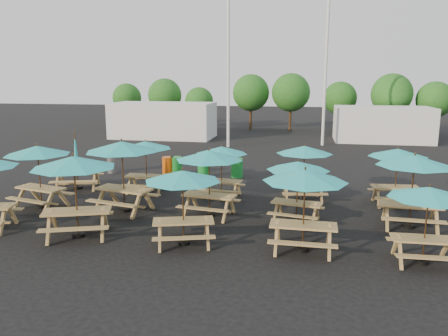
% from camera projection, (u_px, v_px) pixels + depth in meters
% --- Properties ---
extents(ground, '(120.00, 120.00, 0.00)m').
position_uv_depth(ground, '(217.00, 204.00, 16.63)').
color(ground, black).
rests_on(ground, ground).
extents(picnic_unit_1, '(2.81, 2.81, 2.34)m').
position_uv_depth(picnic_unit_1, '(38.00, 153.00, 15.74)').
color(picnic_unit_1, '#AF7E4D').
rests_on(picnic_unit_1, ground).
extents(picnic_unit_2, '(2.35, 2.18, 2.50)m').
position_uv_depth(picnic_unit_2, '(77.00, 166.00, 18.71)').
color(picnic_unit_2, '#AF7E4D').
rests_on(picnic_unit_2, ground).
extents(picnic_unit_3, '(3.15, 3.15, 2.50)m').
position_uv_depth(picnic_unit_3, '(74.00, 166.00, 12.77)').
color(picnic_unit_3, '#AF7E4D').
rests_on(picnic_unit_3, ground).
extents(picnic_unit_4, '(3.04, 3.04, 2.57)m').
position_uv_depth(picnic_unit_4, '(122.00, 150.00, 15.27)').
color(picnic_unit_4, '#AF7E4D').
rests_on(picnic_unit_4, ground).
extents(picnic_unit_5, '(2.17, 2.17, 2.18)m').
position_uv_depth(picnic_unit_5, '(145.00, 147.00, 17.97)').
color(picnic_unit_5, '#AF7E4D').
rests_on(picnic_unit_5, ground).
extents(picnic_unit_6, '(2.71, 2.71, 2.20)m').
position_uv_depth(picnic_unit_6, '(183.00, 179.00, 12.20)').
color(picnic_unit_6, '#AF7E4D').
rests_on(picnic_unit_6, ground).
extents(picnic_unit_7, '(2.64, 2.64, 2.33)m').
position_uv_depth(picnic_unit_7, '(209.00, 158.00, 14.76)').
color(picnic_unit_7, '#AF7E4D').
rests_on(picnic_unit_7, ground).
extents(picnic_unit_8, '(2.29, 2.29, 2.08)m').
position_uv_depth(picnic_unit_8, '(222.00, 153.00, 17.28)').
color(picnic_unit_8, '#AF7E4D').
rests_on(picnic_unit_8, ground).
extents(picnic_unit_9, '(2.34, 2.34, 2.32)m').
position_uv_depth(picnic_unit_9, '(305.00, 180.00, 11.71)').
color(picnic_unit_9, '#AF7E4D').
rests_on(picnic_unit_9, ground).
extents(picnic_unit_10, '(2.43, 2.43, 2.08)m').
position_uv_depth(picnic_unit_10, '(298.00, 169.00, 14.16)').
color(picnic_unit_10, '#AF7E4D').
rests_on(picnic_unit_10, ground).
extents(picnic_unit_11, '(2.41, 2.41, 2.18)m').
position_uv_depth(picnic_unit_11, '(304.00, 152.00, 16.77)').
color(picnic_unit_11, '#AF7E4D').
rests_on(picnic_unit_11, ground).
extents(picnic_unit_12, '(2.07, 2.07, 2.06)m').
position_uv_depth(picnic_unit_12, '(429.00, 196.00, 10.94)').
color(picnic_unit_12, '#AF7E4D').
rests_on(picnic_unit_12, ground).
extents(picnic_unit_13, '(2.48, 2.48, 2.38)m').
position_uv_depth(picnic_unit_13, '(414.00, 164.00, 13.57)').
color(picnic_unit_13, '#AF7E4D').
rests_on(picnic_unit_13, ground).
extents(picnic_unit_14, '(2.31, 2.31, 2.18)m').
position_uv_depth(picnic_unit_14, '(398.00, 155.00, 16.12)').
color(picnic_unit_14, '#AF7E4D').
rests_on(picnic_unit_14, ground).
extents(waste_bin_0, '(0.57, 0.57, 0.92)m').
position_uv_depth(waste_bin_0, '(113.00, 164.00, 22.08)').
color(waste_bin_0, gray).
rests_on(waste_bin_0, ground).
extents(waste_bin_1, '(0.57, 0.57, 0.92)m').
position_uv_depth(waste_bin_1, '(168.00, 166.00, 21.45)').
color(waste_bin_1, '#C74F0B').
rests_on(waste_bin_1, ground).
extents(waste_bin_2, '(0.57, 0.57, 0.92)m').
position_uv_depth(waste_bin_2, '(176.00, 166.00, 21.49)').
color(waste_bin_2, '#18842B').
rests_on(waste_bin_2, ground).
extents(waste_bin_3, '(0.57, 0.57, 0.92)m').
position_uv_depth(waste_bin_3, '(204.00, 168.00, 21.10)').
color(waste_bin_3, '#18842B').
rests_on(waste_bin_3, ground).
extents(waste_bin_4, '(0.57, 0.57, 0.92)m').
position_uv_depth(waste_bin_4, '(237.00, 168.00, 21.07)').
color(waste_bin_4, '#18842B').
rests_on(waste_bin_4, ground).
extents(mast_0, '(0.20, 0.20, 12.00)m').
position_uv_depth(mast_0, '(228.00, 59.00, 29.26)').
color(mast_0, silver).
rests_on(mast_0, ground).
extents(mast_1, '(0.20, 0.20, 12.00)m').
position_uv_depth(mast_1, '(326.00, 59.00, 30.04)').
color(mast_1, silver).
rests_on(mast_1, ground).
extents(event_tent_0, '(8.00, 4.00, 2.80)m').
position_uv_depth(event_tent_0, '(163.00, 120.00, 35.10)').
color(event_tent_0, silver).
rests_on(event_tent_0, ground).
extents(event_tent_1, '(7.00, 4.00, 2.60)m').
position_uv_depth(event_tent_1, '(382.00, 124.00, 33.08)').
color(event_tent_1, silver).
rests_on(event_tent_1, ground).
extents(tree_0, '(2.80, 2.80, 4.24)m').
position_uv_depth(tree_0, '(127.00, 98.00, 42.87)').
color(tree_0, '#382314').
rests_on(tree_0, ground).
extents(tree_1, '(3.11, 3.11, 4.72)m').
position_uv_depth(tree_1, '(165.00, 95.00, 40.75)').
color(tree_1, '#382314').
rests_on(tree_1, ground).
extents(tree_2, '(2.59, 2.59, 3.93)m').
position_uv_depth(tree_2, '(199.00, 101.00, 40.02)').
color(tree_2, '#382314').
rests_on(tree_2, ground).
extents(tree_3, '(3.36, 3.36, 5.09)m').
position_uv_depth(tree_3, '(251.00, 93.00, 40.06)').
color(tree_3, '#382314').
rests_on(tree_3, ground).
extents(tree_4, '(3.41, 3.41, 5.17)m').
position_uv_depth(tree_4, '(291.00, 93.00, 38.97)').
color(tree_4, '#382314').
rests_on(tree_4, ground).
extents(tree_5, '(2.94, 2.94, 4.45)m').
position_uv_depth(tree_5, '(340.00, 98.00, 38.70)').
color(tree_5, '#382314').
rests_on(tree_5, ground).
extents(tree_6, '(3.38, 3.38, 5.13)m').
position_uv_depth(tree_6, '(392.00, 94.00, 36.18)').
color(tree_6, '#382314').
rests_on(tree_6, ground).
extents(tree_7, '(2.95, 2.95, 4.48)m').
position_uv_depth(tree_7, '(435.00, 100.00, 35.70)').
color(tree_7, '#382314').
rests_on(tree_7, ground).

